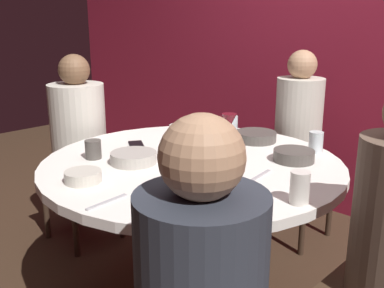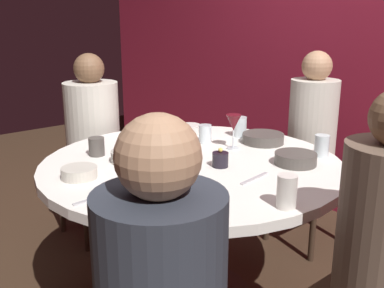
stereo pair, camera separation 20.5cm
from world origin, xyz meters
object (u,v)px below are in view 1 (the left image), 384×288
Objects in this scene: dining_table at (192,190)px; cup_near_candle at (300,188)px; seated_diner_front_right at (201,285)px; dinner_plate at (174,192)px; candle_holder at (222,158)px; bowl_salad_center at (256,136)px; cell_phone at (136,145)px; cup_far_edge at (316,142)px; bowl_sauce_side at (83,177)px; bowl_serving_large at (294,156)px; cup_by_left_diner at (231,126)px; seated_diner_left at (78,129)px; cup_center_front at (93,149)px; seated_diner_back at (298,127)px; bowl_rice_portion at (134,158)px; cup_by_right_diner at (199,134)px; wine_glass at (229,123)px; bowl_small_white at (181,130)px.

cup_near_candle is at bearing -8.70° from dining_table.
seated_diner_front_right is 4.94× the size of dinner_plate.
candle_holder reaches higher than bowl_salad_center.
dinner_plate is 1.68× the size of cell_phone.
cup_far_edge is (0.12, 0.86, 0.04)m from dinner_plate.
seated_diner_front_right reaches higher than candle_holder.
seated_diner_front_right is 13.35× the size of candle_holder.
cup_far_edge is at bearing 65.20° from bowl_sauce_side.
seated_diner_front_right is 1.07m from bowl_serving_large.
bowl_salad_center is (-0.68, 1.18, 0.04)m from seated_diner_front_right.
seated_diner_front_right reaches higher than bowl_serving_large.
cup_by_left_diner is at bearing 8.30° from cell_phone.
dining_table is 1.19× the size of seated_diner_left.
cup_center_front is at bearing 138.14° from bowl_sauce_side.
seated_diner_front_right is 0.84m from bowl_sauce_side.
dinner_plate is at bearing -64.69° from cup_by_left_diner.
seated_diner_back is 0.91m from candle_holder.
bowl_rice_portion is 2.02× the size of cup_far_edge.
seated_diner_front_right is 1.30m from cup_by_right_diner.
seated_diner_left reaches higher than wine_glass.
dining_table is 0.50m from bowl_serving_large.
seated_diner_left reaches higher than seated_diner_front_right.
bowl_salad_center is at bearing 88.53° from dining_table.
cup_by_right_diner reaches higher than bowl_small_white.
cup_by_right_diner is (-0.07, 0.76, 0.02)m from bowl_sauce_side.
wine_glass reaches higher than cup_by_right_diner.
cup_by_right_diner reaches higher than bowl_rice_portion.
cup_near_candle is 0.97m from cup_by_left_diner.
cup_by_left_diner reaches higher than cell_phone.
cup_far_edge is at bearing 54.65° from bowl_rice_portion.
cup_far_edge is (0.47, 1.02, 0.03)m from bowl_sauce_side.
wine_glass reaches higher than cup_center_front.
bowl_small_white is at bearing 107.51° from bowl_sauce_side.
cup_by_left_diner is at bearing -19.33° from seated_diner_back.
seated_diner_front_right is 0.58m from dinner_plate.
wine_glass is (-0.01, 0.28, 0.27)m from dining_table.
dining_table is 0.23m from candle_holder.
bowl_salad_center is 0.43m from bowl_small_white.
seated_diner_back is 6.77× the size of wine_glass.
bowl_serving_large reaches higher than bowl_sauce_side.
cup_far_edge reaches higher than dining_table.
cell_phone is (-0.53, -0.06, -0.03)m from candle_holder.
bowl_serving_large is at bearing 80.30° from dinner_plate.
seated_diner_left is 6.64× the size of wine_glass.
bowl_sauce_side is (-0.36, -0.16, 0.02)m from dinner_plate.
cell_phone is (-1.08, 0.68, 0.02)m from seated_diner_front_right.
seated_diner_left reaches higher than cell_phone.
bowl_serving_large is at bearing 60.40° from bowl_sauce_side.
cup_center_front is 0.85× the size of cup_far_edge.
bowl_serving_large is 2.13× the size of cup_center_front.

